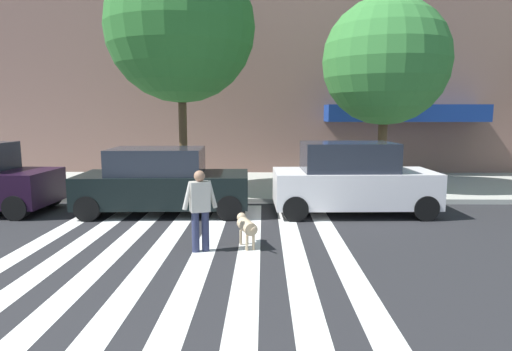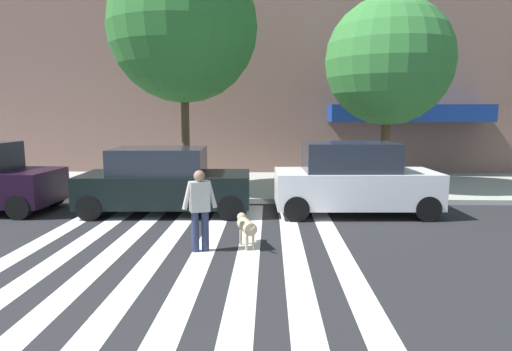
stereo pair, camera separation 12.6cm
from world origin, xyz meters
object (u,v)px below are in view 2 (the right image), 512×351
(parked_car_behind_first, at_px, (164,182))
(pedestrian_dog_walker, at_px, (200,206))
(parked_car_third_in_line, at_px, (354,180))
(street_tree_middle, at_px, (389,62))
(street_tree_nearest, at_px, (183,28))
(dog_on_leash, at_px, (246,226))

(parked_car_behind_first, distance_m, pedestrian_dog_walker, 3.70)
(parked_car_third_in_line, distance_m, street_tree_middle, 5.14)
(street_tree_nearest, distance_m, pedestrian_dog_walker, 7.53)
(street_tree_nearest, relative_size, dog_on_leash, 7.78)
(street_tree_nearest, bearing_deg, dog_on_leash, -67.53)
(street_tree_nearest, height_order, street_tree_middle, street_tree_nearest)
(pedestrian_dog_walker, bearing_deg, parked_car_behind_first, 114.32)
(dog_on_leash, bearing_deg, pedestrian_dog_walker, -160.03)
(street_tree_nearest, bearing_deg, pedestrian_dog_walker, -76.66)
(parked_car_behind_first, xyz_separation_m, pedestrian_dog_walker, (1.52, -3.37, 0.05))
(parked_car_behind_first, height_order, dog_on_leash, parked_car_behind_first)
(street_tree_middle, bearing_deg, street_tree_nearest, -172.93)
(parked_car_third_in_line, bearing_deg, dog_on_leash, -132.33)
(parked_car_behind_first, distance_m, dog_on_leash, 3.92)
(street_tree_nearest, distance_m, street_tree_middle, 6.88)
(street_tree_nearest, xyz_separation_m, pedestrian_dog_walker, (1.39, -5.87, -4.51))
(street_tree_middle, relative_size, pedestrian_dog_walker, 3.94)
(parked_car_third_in_line, distance_m, street_tree_nearest, 7.22)
(parked_car_third_in_line, distance_m, pedestrian_dog_walker, 4.99)
(pedestrian_dog_walker, xyz_separation_m, dog_on_leash, (0.90, 0.33, -0.48))
(parked_car_behind_first, relative_size, pedestrian_dog_walker, 2.84)
(street_tree_middle, xyz_separation_m, pedestrian_dog_walker, (-5.37, -6.71, -3.54))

